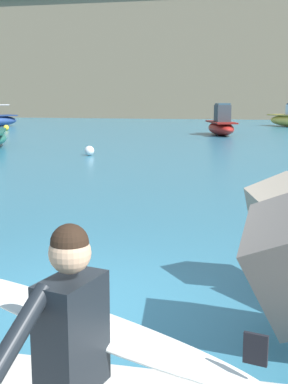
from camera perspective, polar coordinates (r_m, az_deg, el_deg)
ground_plane at (r=6.73m, az=-5.46°, el=-12.39°), size 400.00×400.00×0.00m
surfer_with_board at (r=2.86m, az=-7.26°, el=-17.49°), size 2.12×1.38×1.78m
boat_near_centre at (r=36.29m, az=8.60°, el=7.37°), size 2.73×4.69×2.22m
mooring_buoy_inner at (r=23.48m, az=-6.11°, el=4.60°), size 0.44×0.44×0.44m
mooring_buoy_middle at (r=42.58m, az=-15.11°, el=6.93°), size 0.44×0.44×0.44m
headland_bluff at (r=83.70m, az=9.21°, el=14.09°), size 92.68×42.47×16.00m
station_building_west at (r=89.12m, az=4.07°, el=20.49°), size 7.70×5.24×4.14m
station_building_annex at (r=95.03m, az=2.81°, el=19.89°), size 7.08×8.27×4.18m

